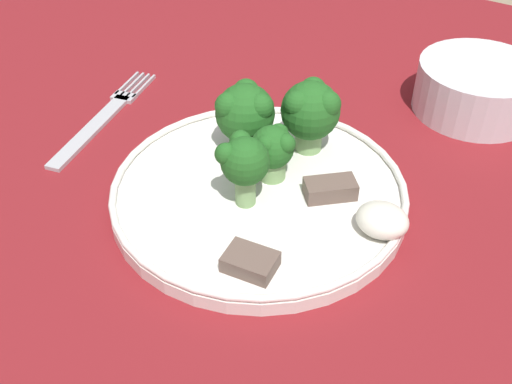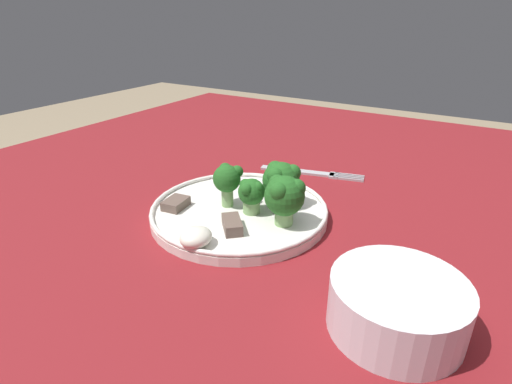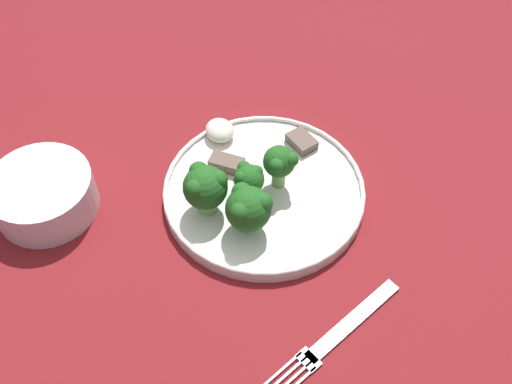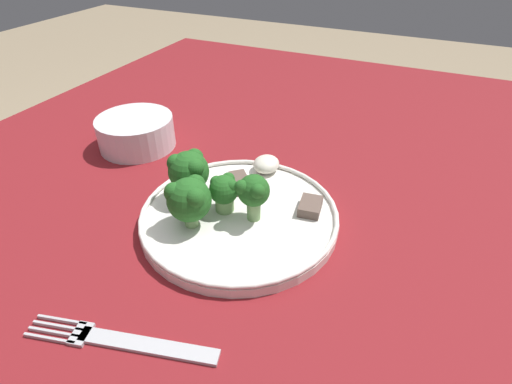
# 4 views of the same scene
# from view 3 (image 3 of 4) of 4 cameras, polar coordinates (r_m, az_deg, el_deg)

# --- Properties ---
(table) EXTENTS (1.39, 1.11, 0.72)m
(table) POSITION_cam_3_polar(r_m,az_deg,el_deg) (0.80, 2.55, -3.07)
(table) COLOR maroon
(table) RESTS_ON ground_plane
(dinner_plate) EXTENTS (0.24, 0.24, 0.02)m
(dinner_plate) POSITION_cam_3_polar(r_m,az_deg,el_deg) (0.72, 0.62, 0.31)
(dinner_plate) COLOR white
(dinner_plate) RESTS_ON table
(fork) EXTENTS (0.06, 0.18, 0.00)m
(fork) POSITION_cam_3_polar(r_m,az_deg,el_deg) (0.64, 7.71, -13.34)
(fork) COLOR #B2B2B7
(fork) RESTS_ON table
(cream_bowl) EXTENTS (0.12, 0.12, 0.05)m
(cream_bowl) POSITION_cam_3_polar(r_m,az_deg,el_deg) (0.74, -19.57, -0.26)
(cream_bowl) COLOR silver
(cream_bowl) RESTS_ON table
(broccoli_floret_near_rim_left) EXTENTS (0.04, 0.04, 0.06)m
(broccoli_floret_near_rim_left) POSITION_cam_3_polar(r_m,az_deg,el_deg) (0.69, 2.42, 2.60)
(broccoli_floret_near_rim_left) COLOR #7FA866
(broccoli_floret_near_rim_left) RESTS_ON dinner_plate
(broccoli_floret_center_left) EXTENTS (0.05, 0.05, 0.07)m
(broccoli_floret_center_left) POSITION_cam_3_polar(r_m,az_deg,el_deg) (0.67, -4.85, 0.46)
(broccoli_floret_center_left) COLOR #7FA866
(broccoli_floret_center_left) RESTS_ON dinner_plate
(broccoli_floret_back_left) EXTENTS (0.05, 0.05, 0.06)m
(broccoli_floret_back_left) POSITION_cam_3_polar(r_m,az_deg,el_deg) (0.65, -0.74, -1.53)
(broccoli_floret_back_left) COLOR #7FA866
(broccoli_floret_back_left) RESTS_ON dinner_plate
(broccoli_floret_front_left) EXTENTS (0.04, 0.04, 0.05)m
(broccoli_floret_front_left) POSITION_cam_3_polar(r_m,az_deg,el_deg) (0.69, -0.73, 1.21)
(broccoli_floret_front_left) COLOR #7FA866
(broccoli_floret_front_left) RESTS_ON dinner_plate
(meat_slice_front_slice) EXTENTS (0.04, 0.03, 0.01)m
(meat_slice_front_slice) POSITION_cam_3_polar(r_m,az_deg,el_deg) (0.76, 4.37, 4.83)
(meat_slice_front_slice) COLOR brown
(meat_slice_front_slice) RESTS_ON dinner_plate
(meat_slice_middle_slice) EXTENTS (0.04, 0.04, 0.01)m
(meat_slice_middle_slice) POSITION_cam_3_polar(r_m,az_deg,el_deg) (0.74, -2.83, 2.73)
(meat_slice_middle_slice) COLOR brown
(meat_slice_middle_slice) RESTS_ON dinner_plate
(sauce_dollop) EXTENTS (0.04, 0.04, 0.02)m
(sauce_dollop) POSITION_cam_3_polar(r_m,az_deg,el_deg) (0.77, -3.48, 5.88)
(sauce_dollop) COLOR silver
(sauce_dollop) RESTS_ON dinner_plate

